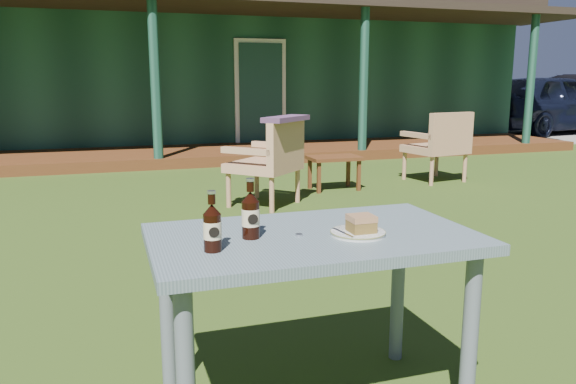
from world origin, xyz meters
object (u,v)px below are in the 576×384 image
object	(u,v)px
car_near	(551,104)
side_table	(334,161)
cake_slice	(361,223)
cola_bottle_near	(251,214)
plate	(358,233)
armchair_left	(271,158)
cafe_table	(313,259)
armchair_right	(440,143)
cola_bottle_far	(212,227)

from	to	relation	value
car_near	side_table	world-z (taller)	car_near
cake_slice	cola_bottle_near	distance (m)	0.41
plate	cola_bottle_near	distance (m)	0.40
plate	armchair_left	world-z (taller)	armchair_left
plate	car_near	bearing A→B (deg)	44.42
cafe_table	cake_slice	world-z (taller)	cake_slice
car_near	cafe_table	world-z (taller)	car_near
cola_bottle_near	armchair_right	bearing A→B (deg)	50.07
car_near	plate	size ratio (longest dim) A/B	20.72
cola_bottle_near	plate	bearing A→B (deg)	-11.81
car_near	plate	xyz separation A→B (m)	(-9.39, -9.20, 0.01)
armchair_right	plate	bearing A→B (deg)	-126.20
car_near	armchair_left	xyz separation A→B (m)	(-8.66, -5.56, -0.23)
armchair_left	plate	bearing A→B (deg)	-101.29
plate	side_table	xyz separation A→B (m)	(1.68, 4.24, -0.39)
cafe_table	side_table	bearing A→B (deg)	66.31
cafe_table	armchair_right	world-z (taller)	armchair_right
plate	cola_bottle_far	distance (m)	0.55
cafe_table	armchair_right	size ratio (longest dim) A/B	1.35
side_table	cola_bottle_near	bearing A→B (deg)	-116.40
car_near	armchair_right	distance (m)	7.92
cafe_table	cola_bottle_far	world-z (taller)	cola_bottle_far
cafe_table	armchair_left	xyz separation A→B (m)	(0.88, 3.57, -0.12)
cake_slice	plate	bearing A→B (deg)	132.87
plate	cola_bottle_near	xyz separation A→B (m)	(-0.39, 0.08, 0.08)
cafe_table	armchair_right	distance (m)	5.38
cafe_table	car_near	bearing A→B (deg)	43.74
armchair_right	cola_bottle_near	bearing A→B (deg)	-129.93
cake_slice	side_table	xyz separation A→B (m)	(1.67, 4.24, -0.42)
cafe_table	plate	distance (m)	0.20
car_near	cafe_table	distance (m)	13.20
plate	cake_slice	xyz separation A→B (m)	(0.01, -0.01, 0.04)
car_near	armchair_left	distance (m)	10.30
cake_slice	cola_bottle_far	size ratio (longest dim) A/B	0.45
cola_bottle_near	cafe_table	bearing A→B (deg)	-2.56
cafe_table	cake_slice	distance (m)	0.23
side_table	cola_bottle_far	bearing A→B (deg)	-117.50
armchair_right	side_table	size ratio (longest dim) A/B	1.48
side_table	armchair_left	bearing A→B (deg)	-147.79
cafe_table	side_table	xyz separation A→B (m)	(1.83, 4.17, -0.28)
cola_bottle_far	armchair_right	world-z (taller)	cola_bottle_far
cola_bottle_near	armchair_left	bearing A→B (deg)	72.64
cola_bottle_far	armchair_left	xyz separation A→B (m)	(1.27, 3.67, -0.31)
armchair_right	cola_bottle_far	bearing A→B (deg)	-130.42
armchair_right	cake_slice	bearing A→B (deg)	-126.07
plate	armchair_right	world-z (taller)	armchair_right
side_table	cake_slice	bearing A→B (deg)	-111.46
cola_bottle_far	plate	bearing A→B (deg)	3.46
cafe_table	plate	size ratio (longest dim) A/B	5.88
cafe_table	armchair_left	world-z (taller)	armchair_left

